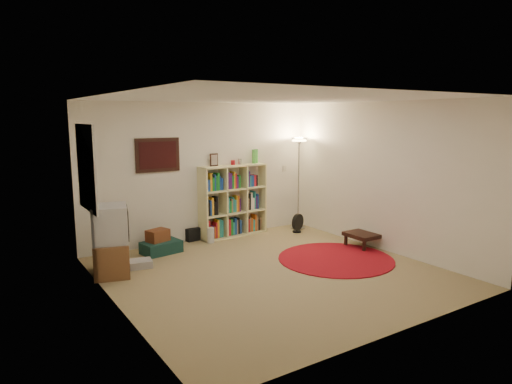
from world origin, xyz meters
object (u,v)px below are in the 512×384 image
at_px(tv_stand, 111,241).
at_px(suitcase, 161,247).
at_px(bookshelf, 231,202).
at_px(side_table, 364,235).
at_px(floor_fan, 298,223).
at_px(floor_lamp, 299,153).

height_order(tv_stand, suitcase, tv_stand).
xyz_separation_m(bookshelf, side_table, (1.56, -1.93, -0.45)).
relative_size(floor_fan, suitcase, 0.55).
distance_m(floor_lamp, side_table, 2.14).
distance_m(suitcase, side_table, 3.49).
relative_size(tv_stand, suitcase, 1.50).
bearing_deg(side_table, bookshelf, 128.82).
height_order(floor_fan, suitcase, floor_fan).
distance_m(bookshelf, suitcase, 1.70).
distance_m(tv_stand, side_table, 4.21).
bearing_deg(suitcase, floor_fan, -11.85).
xyz_separation_m(floor_lamp, tv_stand, (-3.94, -0.70, -1.04)).
xyz_separation_m(floor_fan, suitcase, (-2.76, 0.15, -0.09)).
relative_size(bookshelf, suitcase, 2.42).
relative_size(floor_fan, side_table, 0.68).
distance_m(bookshelf, tv_stand, 2.71).
xyz_separation_m(bookshelf, floor_fan, (1.20, -0.51, -0.47)).
xyz_separation_m(tv_stand, side_table, (4.09, -0.98, -0.27)).
bearing_deg(suitcase, tv_stand, -157.70).
bearing_deg(floor_lamp, floor_fan, -129.25).
distance_m(bookshelf, floor_fan, 1.39).
xyz_separation_m(bookshelf, floor_lamp, (1.41, -0.25, 0.87)).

